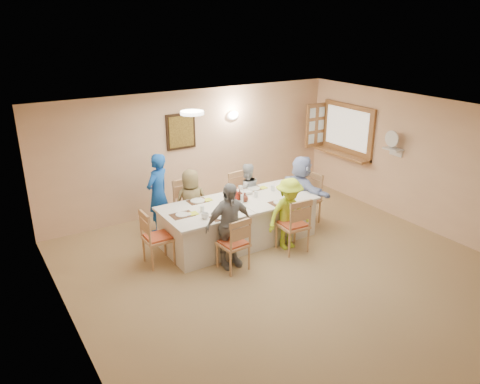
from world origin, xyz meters
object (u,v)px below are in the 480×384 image
diner_right_end (301,191)px  chair_right_end (306,199)px  chair_back_right (243,197)px  caregiver (158,193)px  desk_fan (393,142)px  chair_front_right (293,224)px  diner_front_left (229,226)px  chair_back_left (189,208)px  diner_back_right (246,193)px  chair_front_left (233,243)px  chair_left_end (158,237)px  diner_back_left (191,203)px  diner_front_right (289,214)px  condiment_ketchup (236,195)px  serving_hatch (348,130)px  dining_table (239,222)px

diner_right_end → chair_right_end: bearing=-90.0°
chair_back_right → caregiver: caregiver is taller
desk_fan → chair_back_right: size_ratio=0.31×
chair_front_right → diner_front_left: bearing=-2.7°
chair_back_left → caregiver: (-0.45, 0.35, 0.26)m
diner_back_right → chair_front_left: bearing=62.8°
chair_back_right → diner_front_left: size_ratio=0.67×
chair_left_end → diner_back_left: diner_back_left is taller
chair_front_right → diner_front_right: diner_front_right is taller
desk_fan → chair_back_left: bearing=159.9°
diner_front_left → diner_front_right: 1.20m
chair_left_end → diner_right_end: size_ratio=0.69×
chair_front_left → condiment_ketchup: bearing=-128.8°
chair_back_left → caregiver: 0.63m
diner_front_left → caregiver: size_ratio=0.94×
chair_left_end → condiment_ketchup: 1.58m
diner_back_left → diner_back_right: 1.20m
chair_back_right → diner_back_right: (0.00, -0.12, 0.12)m
condiment_ketchup → chair_front_left: bearing=-123.9°
condiment_ketchup → diner_back_left: bearing=132.2°
chair_back_left → diner_front_right: size_ratio=0.78×
serving_hatch → dining_table: size_ratio=0.54×
diner_front_left → chair_back_left: bearing=91.2°
chair_front_right → diner_front_right: 0.19m
diner_front_left → diner_right_end: (2.02, 0.68, -0.02)m
chair_right_end → chair_left_end: bearing=-98.7°
serving_hatch → diner_back_right: (-2.69, -0.09, -0.90)m
diner_right_end → diner_back_right: bearing=50.3°
dining_table → diner_right_end: size_ratio=2.01×
dining_table → diner_right_end: (1.42, 0.00, 0.32)m
diner_front_right → caregiver: (-1.65, 1.83, 0.12)m
chair_right_end → diner_back_right: bearing=-134.3°
desk_fan → chair_right_end: 2.03m
diner_front_left → condiment_ketchup: bearing=53.2°
diner_back_left → diner_front_left: diner_front_left is taller
chair_back_left → caregiver: bearing=144.6°
diner_back_left → chair_right_end: bearing=173.7°
diner_back_right → caregiver: 1.72m
chair_back_right → chair_front_right: chair_front_right is taller
chair_back_right → chair_front_right: 1.60m
dining_table → desk_fan: bearing=-10.4°
chair_left_end → diner_front_right: (2.15, -0.68, 0.17)m
chair_back_left → condiment_ketchup: condiment_ketchup is taller
chair_back_left → chair_right_end: 2.29m
chair_back_right → chair_left_end: size_ratio=1.00×
chair_front_left → chair_right_end: bearing=-164.6°
chair_left_end → condiment_ketchup: size_ratio=3.64×
chair_back_right → diner_front_right: (0.00, -1.48, 0.16)m
dining_table → chair_back_left: (-0.60, 0.80, 0.13)m
dining_table → caregiver: bearing=132.4°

